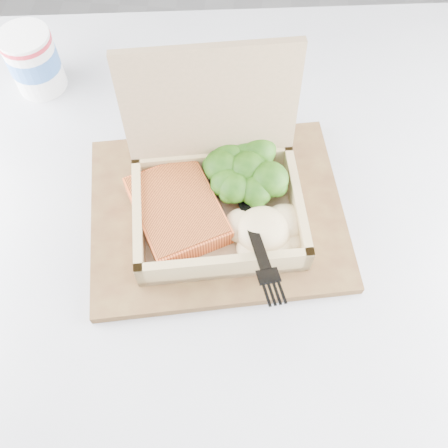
# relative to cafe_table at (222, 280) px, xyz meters

# --- Properties ---
(floor) EXTENTS (4.00, 4.00, 0.00)m
(floor) POSITION_rel_cafe_table_xyz_m (-0.42, -0.22, -0.54)
(floor) COLOR #939398
(floor) RESTS_ON ground
(cafe_table) EXTENTS (0.91, 0.91, 0.73)m
(cafe_table) POSITION_rel_cafe_table_xyz_m (0.00, 0.00, 0.00)
(cafe_table) COLOR black
(cafe_table) RESTS_ON floor
(serving_tray) EXTENTS (0.36, 0.31, 0.01)m
(serving_tray) POSITION_rel_cafe_table_xyz_m (-0.01, 0.01, 0.20)
(serving_tray) COLOR brown
(serving_tray) RESTS_ON cafe_table
(takeout_container) EXTENTS (0.23, 0.21, 0.19)m
(takeout_container) POSITION_rel_cafe_table_xyz_m (-0.01, 0.02, 0.25)
(takeout_container) COLOR tan
(takeout_container) RESTS_ON serving_tray
(salmon_fillet) EXTENTS (0.14, 0.15, 0.03)m
(salmon_fillet) POSITION_rel_cafe_table_xyz_m (-0.05, -0.01, 0.23)
(salmon_fillet) COLOR orange
(salmon_fillet) RESTS_ON takeout_container
(broccoli_pile) EXTENTS (0.11, 0.11, 0.04)m
(broccoli_pile) POSITION_rel_cafe_table_xyz_m (0.03, 0.05, 0.23)
(broccoli_pile) COLOR #366B17
(broccoli_pile) RESTS_ON takeout_container
(mashed_potatoes) EXTENTS (0.10, 0.09, 0.04)m
(mashed_potatoes) POSITION_rel_cafe_table_xyz_m (0.05, -0.03, 0.23)
(mashed_potatoes) COLOR beige
(mashed_potatoes) RESTS_ON takeout_container
(plastic_fork) EXTENTS (0.06, 0.16, 0.04)m
(plastic_fork) POSITION_rel_cafe_table_xyz_m (0.03, -0.02, 0.24)
(plastic_fork) COLOR black
(plastic_fork) RESTS_ON mashed_potatoes
(paper_cup) EXTENTS (0.07, 0.07, 0.09)m
(paper_cup) POSITION_rel_cafe_table_xyz_m (-0.29, 0.21, 0.24)
(paper_cup) COLOR white
(paper_cup) RESTS_ON cafe_table
(receipt) EXTENTS (0.11, 0.17, 0.00)m
(receipt) POSITION_rel_cafe_table_xyz_m (0.00, 0.20, 0.19)
(receipt) COLOR white
(receipt) RESTS_ON cafe_table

